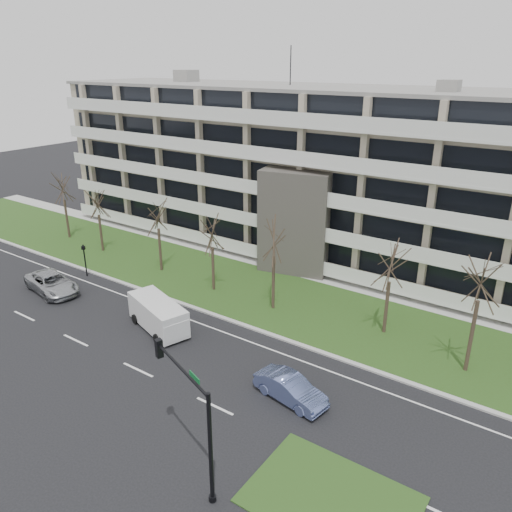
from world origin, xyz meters
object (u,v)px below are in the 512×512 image
Objects in this scene: silver_pickup at (52,283)px; blue_sedan at (290,389)px; white_van at (158,313)px; traffic_signal at (191,409)px; pedestrian_signal at (84,256)px.

blue_sedan is at bearing -82.44° from silver_pickup.
white_van is 1.00× the size of traffic_signal.
pedestrian_signal reaches higher than blue_sedan.
silver_pickup is 22.93m from blue_sedan.
blue_sedan is 0.76× the size of white_van.
silver_pickup is 0.97× the size of traffic_signal.
silver_pickup is at bearing 97.49° from blue_sedan.
traffic_signal is (-0.73, -7.14, 3.01)m from blue_sedan.
white_van is (-11.52, 1.48, 0.54)m from blue_sedan.
traffic_signal is at bearing -20.40° from white_van.
white_van is (11.39, 0.62, 0.48)m from silver_pickup.
traffic_signal is (22.18, -8.01, 2.95)m from silver_pickup.
traffic_signal is 25.44m from pedestrian_signal.
pedestrian_signal is (-22.54, 11.63, -1.87)m from traffic_signal.
traffic_signal is (10.79, -8.63, 2.47)m from white_van.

